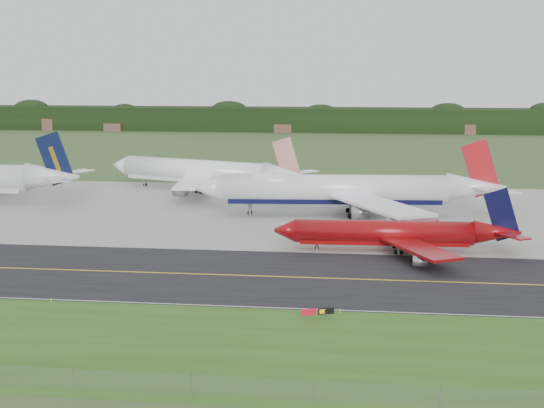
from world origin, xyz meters
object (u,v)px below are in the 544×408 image
Objects in this scene: jet_ba_747 at (346,190)px; jet_star_tail at (204,172)px; jet_red_737 at (398,234)px; taxiway_sign at (318,312)px.

jet_star_tail is at bearing 142.06° from jet_ba_747.
jet_ba_747 is 33.56m from jet_red_737.
taxiway_sign is (-11.77, -38.35, -2.21)m from jet_red_737.
taxiway_sign is (-1.92, -70.33, -4.78)m from jet_ba_747.
jet_red_737 is at bearing 72.94° from taxiway_sign.
jet_star_tail is at bearing 127.72° from jet_red_737.
jet_star_tail is (-47.33, 61.19, 1.88)m from jet_red_737.
jet_red_737 is at bearing -72.88° from jet_ba_747.
jet_ba_747 is 1.20× the size of jet_star_tail.
jet_ba_747 is at bearing -37.94° from jet_star_tail.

